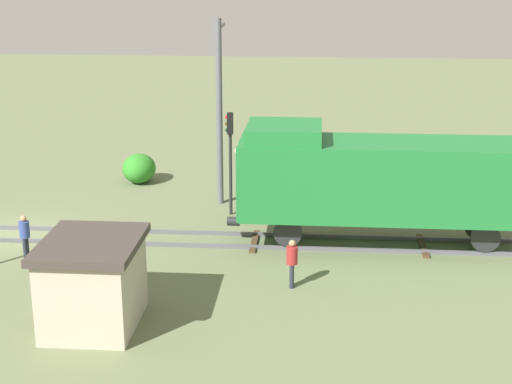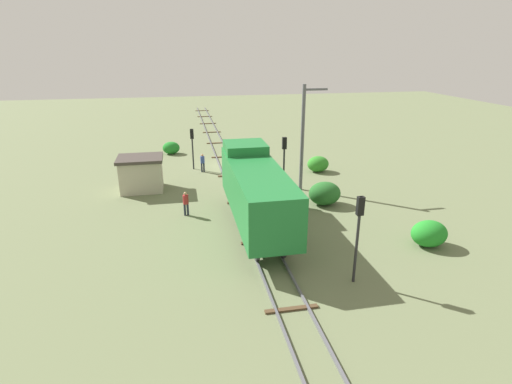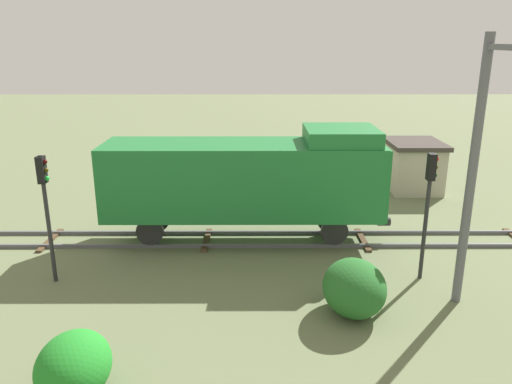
% 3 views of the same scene
% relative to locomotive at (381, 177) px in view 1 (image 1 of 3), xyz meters
% --- Properties ---
extents(ground_plane, '(117.77, 117.77, 0.00)m').
position_rel_locomotive_xyz_m(ground_plane, '(0.00, -14.61, -2.77)').
color(ground_plane, '#66704C').
extents(railway_track, '(2.40, 78.51, 0.16)m').
position_rel_locomotive_xyz_m(railway_track, '(0.00, -14.61, -2.70)').
color(railway_track, '#595960').
rests_on(railway_track, ground).
extents(locomotive, '(2.90, 11.60, 4.60)m').
position_rel_locomotive_xyz_m(locomotive, '(0.00, 0.00, 0.00)').
color(locomotive, '#1E7233').
rests_on(locomotive, railway_track).
extents(traffic_signal_mid, '(0.32, 0.34, 4.49)m').
position_rel_locomotive_xyz_m(traffic_signal_mid, '(-3.40, -6.11, 0.33)').
color(traffic_signal_mid, '#262628').
rests_on(traffic_signal_mid, ground).
extents(worker_near_track, '(0.38, 0.38, 1.70)m').
position_rel_locomotive_xyz_m(worker_near_track, '(2.40, -13.11, -1.78)').
color(worker_near_track, '#262B38').
rests_on(worker_near_track, ground).
extents(worker_by_signal, '(0.38, 0.38, 1.70)m').
position_rel_locomotive_xyz_m(worker_by_signal, '(4.20, -3.19, -1.78)').
color(worker_by_signal, '#262B38').
rests_on(worker_by_signal, ground).
extents(catenary_mast, '(1.94, 0.28, 8.28)m').
position_rel_locomotive_xyz_m(catenary_mast, '(-5.06, -6.75, 1.61)').
color(catenary_mast, '#595960').
rests_on(catenary_mast, ground).
extents(relay_hut, '(3.50, 2.90, 2.74)m').
position_rel_locomotive_xyz_m(relay_hut, '(7.50, -9.08, -1.38)').
color(relay_hut, '#B2A893').
rests_on(relay_hut, ground).
extents(bush_mid, '(2.09, 1.71, 1.52)m').
position_rel_locomotive_xyz_m(bush_mid, '(-9.40, 3.97, -2.01)').
color(bush_mid, '#218626').
rests_on(bush_mid, ground).
extents(bush_far, '(2.34, 1.92, 1.70)m').
position_rel_locomotive_xyz_m(bush_far, '(-5.75, -3.29, -1.92)').
color(bush_far, '#256226').
rests_on(bush_far, ground).
extents(bush_back, '(1.99, 1.62, 1.44)m').
position_rel_locomotive_xyz_m(bush_back, '(-8.02, -11.18, -2.05)').
color(bush_back, '#2E8226').
rests_on(bush_back, ground).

